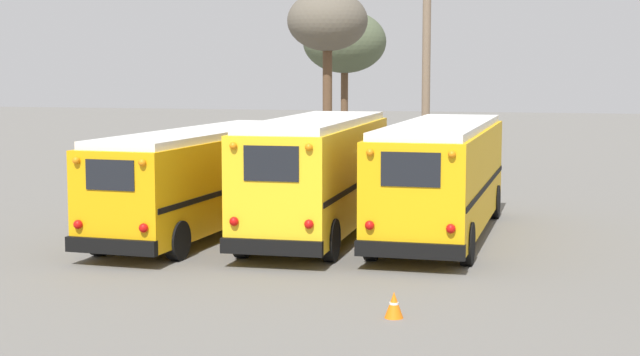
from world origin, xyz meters
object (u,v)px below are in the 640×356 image
at_px(school_bus_1, 317,173).
at_px(traffic_cone, 394,305).
at_px(school_bus_2, 441,175).
at_px(school_bus_0, 205,176).
at_px(bare_tree_0, 345,43).
at_px(utility_pole, 426,66).
at_px(bare_tree_1, 327,24).

bearing_deg(school_bus_1, traffic_cone, -65.90).
distance_m(school_bus_1, school_bus_2, 3.46).
xyz_separation_m(school_bus_2, traffic_cone, (0.35, -9.17, -1.49)).
distance_m(school_bus_0, school_bus_1, 3.33).
height_order(school_bus_0, bare_tree_0, bare_tree_0).
bearing_deg(school_bus_0, utility_pole, 68.23).
bearing_deg(bare_tree_0, traffic_cone, -74.91).
xyz_separation_m(school_bus_2, utility_pole, (-2.04, 10.62, 3.04)).
distance_m(school_bus_1, bare_tree_0, 20.07).
relative_size(school_bus_1, bare_tree_0, 1.27).
relative_size(school_bus_0, bare_tree_1, 1.39).
xyz_separation_m(school_bus_0, school_bus_2, (6.65, 0.94, 0.13)).
bearing_deg(school_bus_0, school_bus_1, -0.31).
relative_size(school_bus_2, utility_pole, 1.12).
bearing_deg(utility_pole, bare_tree_1, 160.15).
relative_size(school_bus_0, bare_tree_0, 1.48).
bearing_deg(bare_tree_0, school_bus_0, -88.76).
bearing_deg(traffic_cone, school_bus_1, 114.10).
bearing_deg(utility_pole, traffic_cone, -83.13).
relative_size(school_bus_2, traffic_cone, 20.73).
bearing_deg(school_bus_0, bare_tree_0, 91.24).
bearing_deg(utility_pole, bare_tree_0, 123.11).
bearing_deg(bare_tree_1, school_bus_0, -91.34).
xyz_separation_m(school_bus_0, bare_tree_1, (0.31, 13.11, 4.89)).
bearing_deg(traffic_cone, utility_pole, 96.87).
distance_m(utility_pole, bare_tree_0, 9.28).
height_order(utility_pole, traffic_cone, utility_pole).
bearing_deg(bare_tree_0, school_bus_1, -79.01).
bearing_deg(school_bus_2, bare_tree_0, 111.09).
bearing_deg(school_bus_1, bare_tree_0, 100.99).
xyz_separation_m(school_bus_1, utility_pole, (1.29, 11.57, 2.98)).
height_order(school_bus_1, utility_pole, utility_pole).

